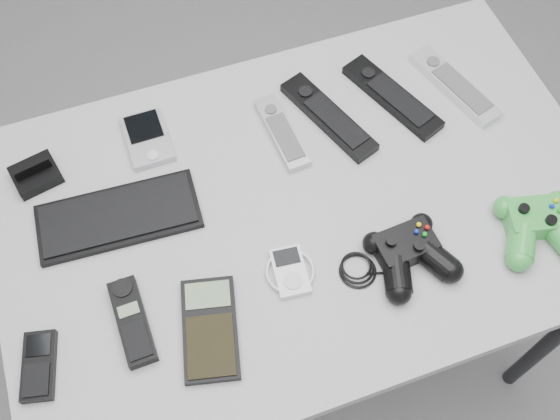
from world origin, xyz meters
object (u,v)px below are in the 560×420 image
object	(u,v)px
remote_silver_a	(282,132)
mobile_phone	(39,366)
remote_black_b	(392,96)
calculator	(210,329)
controller_black	(409,252)
desk	(303,220)
remote_black_a	(328,116)
pda_keyboard	(118,216)
mp3_player	(290,271)
pda	(147,138)
controller_green	(539,224)
remote_silver_b	(454,85)
cordless_handset	(132,321)

from	to	relation	value
remote_silver_a	mobile_phone	size ratio (longest dim) A/B	1.58
remote_black_b	calculator	xyz separation A→B (m)	(-0.48, -0.34, -0.00)
mobile_phone	controller_black	bearing A→B (deg)	11.01
desk	remote_black_a	world-z (taller)	remote_black_a
pda_keyboard	mp3_player	size ratio (longest dim) A/B	3.17
pda_keyboard	remote_black_a	size ratio (longest dim) A/B	1.24
remote_black_b	mp3_player	xyz separation A→B (m)	(-0.32, -0.29, -0.00)
pda	remote_black_a	world-z (taller)	remote_black_a
desk	mobile_phone	size ratio (longest dim) A/B	9.94
remote_black_a	controller_black	xyz separation A→B (m)	(0.02, -0.32, 0.01)
calculator	controller_green	bearing A→B (deg)	11.63
pda	remote_silver_a	bearing A→B (deg)	-16.64
pda	remote_silver_b	bearing A→B (deg)	-7.80
remote_black_b	controller_black	size ratio (longest dim) A/B	0.95
pda_keyboard	controller_green	world-z (taller)	controller_green
remote_silver_a	mobile_phone	bearing A→B (deg)	-153.60
remote_black_b	pda_keyboard	bearing A→B (deg)	167.08
calculator	controller_green	size ratio (longest dim) A/B	1.11
controller_green	desk	bearing A→B (deg)	165.55
remote_silver_a	remote_black_a	distance (m)	0.10
cordless_handset	mp3_player	world-z (taller)	cordless_handset
mobile_phone	remote_silver_b	bearing A→B (deg)	31.23
pda	mobile_phone	xyz separation A→B (m)	(-0.27, -0.37, -0.00)
remote_silver_b	cordless_handset	size ratio (longest dim) A/B	1.45
mp3_player	mobile_phone	bearing A→B (deg)	-171.03
calculator	controller_black	size ratio (longest dim) A/B	0.72
pda_keyboard	remote_silver_a	bearing A→B (deg)	16.04
mobile_phone	controller_black	world-z (taller)	controller_black
remote_black_a	mp3_player	size ratio (longest dim) A/B	2.55
pda	mp3_player	bearing A→B (deg)	-65.56
remote_black_b	cordless_handset	xyz separation A→B (m)	(-0.60, -0.29, 0.00)
controller_black	desk	bearing A→B (deg)	124.84
pda_keyboard	remote_silver_a	size ratio (longest dim) A/B	1.62
remote_black_a	remote_black_b	size ratio (longest dim) A/B	1.00
pda_keyboard	remote_silver_b	distance (m)	0.71
cordless_handset	mp3_player	size ratio (longest dim) A/B	1.67
remote_silver_b	cordless_handset	world-z (taller)	cordless_handset
desk	pda	bearing A→B (deg)	135.75
pda_keyboard	controller_black	bearing A→B (deg)	-24.93
mobile_phone	cordless_handset	world-z (taller)	cordless_handset
remote_silver_b	controller_black	distance (m)	0.40
remote_black_a	remote_black_b	bearing A→B (deg)	-18.33
mobile_phone	cordless_handset	distance (m)	0.16
pda	remote_silver_b	xyz separation A→B (m)	(0.61, -0.08, 0.00)
cordless_handset	mp3_player	bearing A→B (deg)	-1.40
desk	mp3_player	world-z (taller)	mp3_player
remote_black_b	controller_green	size ratio (longest dim) A/B	1.47
calculator	mp3_player	world-z (taller)	calculator
remote_black_b	remote_silver_b	size ratio (longest dim) A/B	1.05
desk	remote_silver_b	xyz separation A→B (m)	(0.38, 0.15, 0.08)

